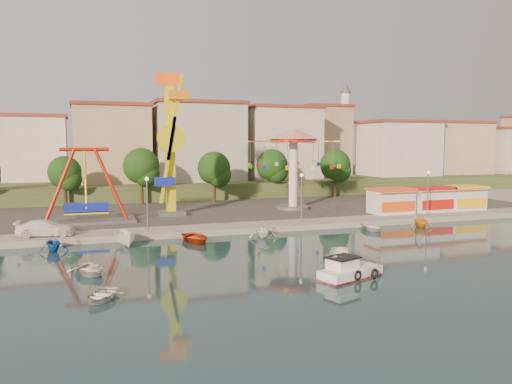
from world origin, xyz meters
name	(u,v)px	position (x,y,z in m)	size (l,w,h in m)	color
ground	(276,262)	(0.00, 0.00, 0.00)	(200.00, 200.00, 0.00)	#142E37
quay_deck	(159,189)	(0.00, 62.00, 0.30)	(200.00, 100.00, 0.60)	#9E998E
asphalt_pad	(193,207)	(0.00, 30.00, 0.60)	(90.00, 28.00, 0.01)	#4C4944
hill_terrace	(155,181)	(0.00, 67.00, 1.50)	(200.00, 60.00, 3.00)	#384C26
pirate_ship_ride	(86,187)	(-13.44, 21.33, 4.39)	(10.00, 5.00, 8.00)	#59595E
kamikaze_tower	(171,147)	(-3.91, 23.31, 8.60)	(3.58, 3.10, 16.50)	#59595E
wave_swinger	(293,150)	(11.85, 24.13, 8.20)	(11.60, 11.60, 10.40)	#59595E
booth_left	(391,201)	(21.43, 16.49, 2.16)	(5.40, 3.78, 3.08)	white
booth_mid	(430,199)	(27.13, 16.49, 2.16)	(5.40, 3.78, 3.08)	white
booth_right	(463,197)	(32.23, 16.49, 2.16)	(5.40, 3.78, 3.08)	white
lamp_post_1	(147,206)	(-8.00, 13.00, 3.10)	(0.14, 0.14, 5.00)	#59595E
lamp_post_2	(301,200)	(8.00, 13.00, 3.10)	(0.14, 0.14, 5.00)	#59595E
lamp_post_3	(428,195)	(24.00, 13.00, 3.10)	(0.14, 0.14, 5.00)	#59595E
tree_1	(65,172)	(-16.00, 36.24, 5.20)	(4.35, 4.35, 6.80)	#382314
tree_2	(141,166)	(-6.00, 35.81, 5.92)	(5.02, 5.02, 7.85)	#382314
tree_3	(214,168)	(4.00, 34.36, 5.55)	(4.68, 4.68, 7.32)	#382314
tree_4	(272,165)	(14.00, 37.35, 5.75)	(4.86, 4.86, 7.60)	#382314
tree_5	(335,165)	(24.00, 35.54, 5.71)	(4.83, 4.83, 7.54)	#382314
building_1	(31,155)	(-21.33, 51.38, 7.32)	(12.33, 9.01, 8.63)	silver
building_2	(117,146)	(-8.19, 51.96, 8.62)	(11.95, 9.28, 11.23)	tan
building_3	(202,152)	(5.60, 48.80, 7.60)	(12.59, 10.50, 9.20)	beige
building_4	(269,151)	(19.07, 52.20, 7.62)	(10.75, 9.23, 9.24)	beige
building_5	(338,146)	(32.37, 50.33, 8.61)	(12.77, 10.96, 11.21)	tan
building_6	(395,143)	(44.15, 48.77, 9.18)	(8.23, 8.98, 12.36)	silver
building_7	(429,151)	(56.03, 53.70, 7.38)	(11.59, 10.93, 8.76)	beige
building_8	(505,142)	(69.93, 47.19, 9.29)	(12.84, 9.28, 12.58)	beige
minaret	(345,126)	(36.00, 54.00, 12.55)	(2.80, 2.80, 18.00)	silver
cabin_motorboat	(349,272)	(2.96, -5.86, 0.44)	(4.97, 3.21, 1.64)	white
rowboat_a	(90,269)	(-13.42, 0.96, 0.36)	(2.52, 3.52, 0.73)	silver
rowboat_b	(101,295)	(-12.88, -5.32, 0.31)	(2.11, 2.95, 0.61)	silver
skiff	(338,261)	(3.05, -4.17, 0.79)	(1.55, 4.11, 1.59)	white
van	(46,228)	(-17.05, 14.00, 1.34)	(2.07, 5.08, 1.47)	white
moored_boat_1	(53,243)	(-16.24, 9.80, 0.72)	(2.36, 2.74, 1.44)	#1347A8
moored_boat_2	(125,238)	(-10.34, 9.80, 0.73)	(1.42, 3.77, 1.46)	white
moored_boat_3	(195,237)	(-4.10, 9.80, 0.42)	(2.92, 4.09, 0.85)	red
moored_boat_4	(262,229)	(2.45, 9.80, 0.81)	(2.67, 3.09, 1.63)	white
moored_boat_6	(372,227)	(14.62, 9.80, 0.38)	(2.62, 3.67, 0.76)	white
moored_boat_7	(421,220)	(20.67, 9.80, 0.74)	(2.44, 2.83, 1.49)	orange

